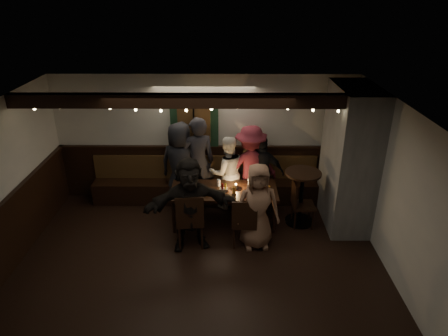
{
  "coord_description": "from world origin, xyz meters",
  "views": [
    {
      "loc": [
        0.43,
        -5.11,
        4.16
      ],
      "look_at": [
        0.39,
        1.6,
        1.05
      ],
      "focal_mm": 32.0,
      "sensor_mm": 36.0,
      "label": 1
    }
  ],
  "objects_px": {
    "high_top": "(302,191)",
    "chair_near_right": "(244,220)",
    "person_b": "(198,163)",
    "person_c": "(227,173)",
    "dining_table": "(224,193)",
    "person_d": "(250,167)",
    "person_f": "(190,204)",
    "chair_end": "(299,201)",
    "chair_near_left": "(190,218)",
    "person_a": "(181,165)",
    "person_e": "(262,172)",
    "person_g": "(257,207)"
  },
  "relations": [
    {
      "from": "chair_near_right",
      "to": "person_d",
      "type": "bearing_deg",
      "value": 83.41
    },
    {
      "from": "person_c",
      "to": "chair_near_right",
      "type": "bearing_deg",
      "value": 90.18
    },
    {
      "from": "chair_near_left",
      "to": "high_top",
      "type": "height_order",
      "value": "high_top"
    },
    {
      "from": "person_g",
      "to": "person_b",
      "type": "bearing_deg",
      "value": 121.58
    },
    {
      "from": "person_d",
      "to": "person_e",
      "type": "height_order",
      "value": "person_d"
    },
    {
      "from": "high_top",
      "to": "person_f",
      "type": "relative_size",
      "value": 0.64
    },
    {
      "from": "chair_near_right",
      "to": "high_top",
      "type": "xyz_separation_m",
      "value": [
        1.09,
        0.8,
        0.14
      ]
    },
    {
      "from": "chair_end",
      "to": "person_b",
      "type": "height_order",
      "value": "person_b"
    },
    {
      "from": "person_c",
      "to": "person_g",
      "type": "xyz_separation_m",
      "value": [
        0.5,
        -1.35,
        0.01
      ]
    },
    {
      "from": "chair_near_right",
      "to": "high_top",
      "type": "relative_size",
      "value": 0.89
    },
    {
      "from": "chair_near_left",
      "to": "chair_near_right",
      "type": "height_order",
      "value": "chair_near_left"
    },
    {
      "from": "chair_near_left",
      "to": "chair_end",
      "type": "bearing_deg",
      "value": 19.76
    },
    {
      "from": "dining_table",
      "to": "person_e",
      "type": "xyz_separation_m",
      "value": [
        0.76,
        0.66,
        0.1
      ]
    },
    {
      "from": "high_top",
      "to": "person_g",
      "type": "relative_size",
      "value": 0.69
    },
    {
      "from": "dining_table",
      "to": "chair_end",
      "type": "xyz_separation_m",
      "value": [
        1.39,
        -0.08,
        -0.13
      ]
    },
    {
      "from": "person_b",
      "to": "person_g",
      "type": "bearing_deg",
      "value": 110.23
    },
    {
      "from": "person_c",
      "to": "high_top",
      "type": "bearing_deg",
      "value": 145.0
    },
    {
      "from": "chair_near_left",
      "to": "person_d",
      "type": "distance_m",
      "value": 1.85
    },
    {
      "from": "person_a",
      "to": "person_b",
      "type": "bearing_deg",
      "value": -166.05
    },
    {
      "from": "chair_near_right",
      "to": "chair_end",
      "type": "xyz_separation_m",
      "value": [
        1.04,
        0.69,
        -0.02
      ]
    },
    {
      "from": "chair_near_left",
      "to": "person_d",
      "type": "height_order",
      "value": "person_d"
    },
    {
      "from": "chair_near_right",
      "to": "person_b",
      "type": "xyz_separation_m",
      "value": [
        -0.87,
        1.45,
        0.41
      ]
    },
    {
      "from": "person_d",
      "to": "person_c",
      "type": "bearing_deg",
      "value": -4.26
    },
    {
      "from": "dining_table",
      "to": "person_d",
      "type": "height_order",
      "value": "person_d"
    },
    {
      "from": "dining_table",
      "to": "person_a",
      "type": "height_order",
      "value": "person_a"
    },
    {
      "from": "high_top",
      "to": "person_e",
      "type": "xyz_separation_m",
      "value": [
        -0.69,
        0.64,
        0.08
      ]
    },
    {
      "from": "high_top",
      "to": "person_c",
      "type": "relative_size",
      "value": 0.7
    },
    {
      "from": "high_top",
      "to": "chair_end",
      "type": "bearing_deg",
      "value": -117.4
    },
    {
      "from": "chair_near_right",
      "to": "person_e",
      "type": "height_order",
      "value": "person_e"
    },
    {
      "from": "chair_near_left",
      "to": "person_c",
      "type": "bearing_deg",
      "value": 65.91
    },
    {
      "from": "high_top",
      "to": "person_b",
      "type": "bearing_deg",
      "value": 161.55
    },
    {
      "from": "high_top",
      "to": "chair_near_right",
      "type": "bearing_deg",
      "value": -143.8
    },
    {
      "from": "person_c",
      "to": "dining_table",
      "type": "bearing_deg",
      "value": 72.56
    },
    {
      "from": "chair_end",
      "to": "person_g",
      "type": "bearing_deg",
      "value": -142.08
    },
    {
      "from": "person_b",
      "to": "person_f",
      "type": "xyz_separation_m",
      "value": [
        -0.04,
        -1.44,
        -0.11
      ]
    },
    {
      "from": "person_g",
      "to": "chair_near_right",
      "type": "bearing_deg",
      "value": -172.67
    },
    {
      "from": "person_d",
      "to": "dining_table",
      "type": "bearing_deg",
      "value": 40.84
    },
    {
      "from": "person_a",
      "to": "person_g",
      "type": "bearing_deg",
      "value": 153.22
    },
    {
      "from": "chair_near_right",
      "to": "person_g",
      "type": "xyz_separation_m",
      "value": [
        0.21,
        0.05,
        0.24
      ]
    },
    {
      "from": "person_b",
      "to": "person_c",
      "type": "relative_size",
      "value": 1.25
    },
    {
      "from": "chair_end",
      "to": "high_top",
      "type": "bearing_deg",
      "value": 62.6
    },
    {
      "from": "person_e",
      "to": "person_a",
      "type": "bearing_deg",
      "value": 7.71
    },
    {
      "from": "dining_table",
      "to": "person_f",
      "type": "height_order",
      "value": "person_f"
    },
    {
      "from": "person_e",
      "to": "person_g",
      "type": "distance_m",
      "value": 1.4
    },
    {
      "from": "person_f",
      "to": "chair_near_right",
      "type": "bearing_deg",
      "value": -13.28
    },
    {
      "from": "chair_near_left",
      "to": "person_a",
      "type": "distance_m",
      "value": 1.55
    },
    {
      "from": "chair_near_left",
      "to": "person_f",
      "type": "xyz_separation_m",
      "value": [
        0.01,
        0.02,
        0.25
      ]
    },
    {
      "from": "chair_near_right",
      "to": "person_c",
      "type": "distance_m",
      "value": 1.45
    },
    {
      "from": "chair_end",
      "to": "chair_near_left",
      "type": "bearing_deg",
      "value": -160.24
    },
    {
      "from": "person_b",
      "to": "person_e",
      "type": "xyz_separation_m",
      "value": [
        1.27,
        -0.02,
        -0.19
      ]
    }
  ]
}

